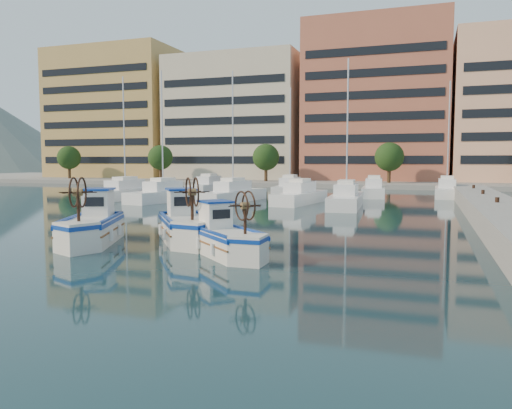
% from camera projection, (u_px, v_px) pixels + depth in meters
% --- Properties ---
extents(ground, '(300.00, 300.00, 0.00)m').
position_uv_depth(ground, '(191.00, 250.00, 20.41)').
color(ground, '#183A40').
rests_on(ground, ground).
extents(waterfront, '(180.00, 40.00, 25.60)m').
position_uv_depth(waterfront, '(430.00, 113.00, 77.73)').
color(waterfront, gray).
rests_on(waterfront, ground).
extents(yacht_marina, '(39.85, 23.56, 11.50)m').
position_uv_depth(yacht_marina, '(296.00, 193.00, 47.93)').
color(yacht_marina, white).
rests_on(yacht_marina, ground).
extents(fishing_boat_a, '(3.57, 4.98, 3.00)m').
position_uv_depth(fishing_boat_a, '(92.00, 224.00, 22.05)').
color(fishing_boat_a, silver).
rests_on(fishing_boat_a, ground).
extents(fishing_boat_b, '(4.23, 4.81, 2.97)m').
position_uv_depth(fishing_boat_b, '(185.00, 223.00, 22.51)').
color(fishing_boat_b, silver).
rests_on(fishing_boat_b, ground).
extents(fishing_boat_c, '(4.02, 3.96, 2.59)m').
position_uv_depth(fishing_boat_c, '(225.00, 237.00, 19.25)').
color(fishing_boat_c, silver).
rests_on(fishing_boat_c, ground).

